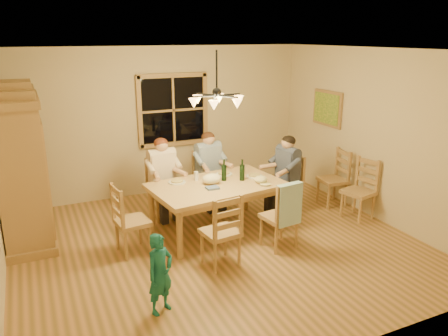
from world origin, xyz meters
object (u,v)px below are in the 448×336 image
dining_table (217,190)px  chair_far_right (209,190)px  chair_spare_front (358,201)px  armoire (22,171)px  chandelier (217,99)px  child (160,274)px  adult_slate_man (287,165)px  chair_near_left (220,243)px  chair_end_right (285,196)px  wine_bottle_a (224,170)px  adult_plaid_man (209,161)px  wine_bottle_b (242,170)px  chair_near_right (279,227)px  chair_end_left (133,232)px  chair_far_left (164,200)px  adult_woman (162,168)px  chair_spare_back (332,188)px

dining_table → chair_far_right: (0.26, 0.94, -0.36)m
chair_spare_front → armoire: bearing=62.3°
chandelier → child: size_ratio=0.85×
adult_slate_man → chair_far_right: bearing=46.6°
chandelier → chair_near_left: size_ratio=0.78×
chandelier → dining_table: (0.18, 0.43, -1.42)m
adult_slate_man → child: size_ratio=0.96×
chair_end_right → wine_bottle_a: size_ratio=3.00×
adult_plaid_man → wine_bottle_b: adult_plaid_man is taller
chandelier → chair_near_right: chandelier is taller
armoire → chair_end_right: size_ratio=2.32×
wine_bottle_b → chair_spare_front: size_ratio=0.33×
adult_plaid_man → chair_end_left: bearing=28.0°
chair_end_left → child: chair_end_left is taller
chair_far_left → chair_spare_front: size_ratio=1.00×
chair_far_left → adult_plaid_man: size_ratio=1.13×
chair_near_left → wine_bottle_a: size_ratio=3.00×
adult_woman → chair_spare_front: size_ratio=0.88×
chair_spare_front → chair_spare_back: 0.66m
chair_far_left → chair_spare_back: 2.94m
chandelier → adult_slate_man: (1.50, 0.58, -1.24)m
adult_woman → wine_bottle_b: (1.00, -0.85, 0.08)m
chair_far_right → chair_spare_back: bearing=151.7°
chair_near_left → wine_bottle_b: 1.38m
chandelier → chair_spare_front: (2.45, -0.09, -1.77)m
chair_near_right → adult_slate_man: size_ratio=1.13×
chair_spare_front → adult_woman: bearing=52.4°
chandelier → wine_bottle_a: 1.31m
chair_end_right → chair_spare_back: size_ratio=1.00×
chandelier → chair_end_right: chandelier is taller
chair_end_left → chair_end_right: bearing=90.0°
chair_far_right → wine_bottle_a: size_ratio=3.00×
adult_plaid_man → chair_near_right: bearing=93.4°
dining_table → chair_far_left: 1.08m
chair_far_right → adult_woman: size_ratio=1.13×
chair_near_left → child: 1.21m
adult_plaid_man → chair_spare_back: (2.01, -0.79, -0.54)m
chandelier → chair_end_left: chandelier is taller
chair_spare_front → wine_bottle_b: bearing=62.5°
chair_far_right → chair_spare_front: same height
dining_table → child: size_ratio=2.24×
chair_far_right → adult_slate_man: 1.42m
wine_bottle_a → child: 2.35m
dining_table → wine_bottle_b: size_ratio=6.18×
chair_far_right → child: chair_far_right is taller
adult_slate_man → wine_bottle_b: bearing=93.5°
dining_table → adult_slate_man: size_ratio=2.33×
chair_end_left → wine_bottle_a: 1.63m
chair_far_left → wine_bottle_b: (1.00, -0.85, 0.62)m
chair_far_right → chair_near_left: 2.00m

